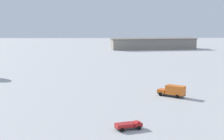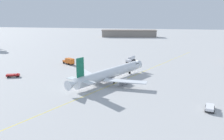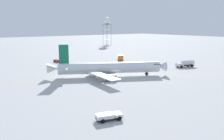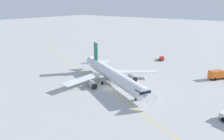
# 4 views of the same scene
# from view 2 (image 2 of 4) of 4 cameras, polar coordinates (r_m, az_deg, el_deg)

# --- Properties ---
(ground_plane) EXTENTS (600.00, 600.00, 0.00)m
(ground_plane) POSITION_cam_2_polar(r_m,az_deg,el_deg) (89.47, 1.73, -2.67)
(ground_plane) COLOR #B2B2B2
(airliner_main) EXTENTS (29.90, 38.10, 11.31)m
(airliner_main) POSITION_cam_2_polar(r_m,az_deg,el_deg) (88.49, -0.69, -0.97)
(airliner_main) COLOR silver
(airliner_main) RESTS_ON ground_plane
(ops_pickup_truck) EXTENTS (5.39, 3.41, 1.41)m
(ops_pickup_truck) POSITION_cam_2_polar(r_m,az_deg,el_deg) (102.48, -22.89, -1.17)
(ops_pickup_truck) COLOR #232326
(ops_pickup_truck) RESTS_ON ground_plane
(pushback_tug_truck) EXTENTS (3.28, 5.31, 1.30)m
(pushback_tug_truck) POSITION_cam_2_polar(r_m,az_deg,el_deg) (68.12, 22.66, -8.42)
(pushback_tug_truck) COLOR #232326
(pushback_tug_truck) RESTS_ON ground_plane
(fuel_tanker_truck) EXTENTS (4.64, 8.49, 2.87)m
(fuel_tanker_truck) POSITION_cam_2_polar(r_m,az_deg,el_deg) (123.96, 4.63, 2.67)
(fuel_tanker_truck) COLOR #232326
(fuel_tanker_truck) RESTS_ON ground_plane
(catering_truck_truck) EXTENTS (7.34, 6.34, 3.10)m
(catering_truck_truck) POSITION_cam_2_polar(r_m,az_deg,el_deg) (119.62, -10.39, 2.13)
(catering_truck_truck) COLOR #232326
(catering_truck_truck) RESTS_ON ground_plane
(terminal_shed) EXTENTS (59.50, 20.92, 7.33)m
(terminal_shed) POSITION_cam_2_polar(r_m,az_deg,el_deg) (254.66, 4.13, 8.85)
(terminal_shed) COLOR gray
(terminal_shed) RESTS_ON ground_plane
(taxiway_centreline) EXTENTS (70.75, 148.13, 0.01)m
(taxiway_centreline) POSITION_cam_2_polar(r_m,az_deg,el_deg) (90.29, 2.52, -2.52)
(taxiway_centreline) COLOR yellow
(taxiway_centreline) RESTS_ON ground_plane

